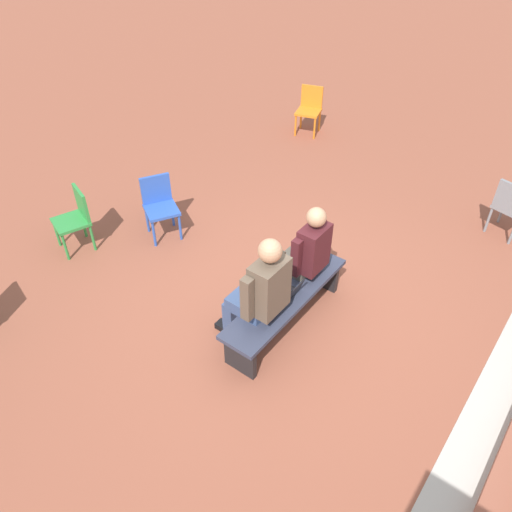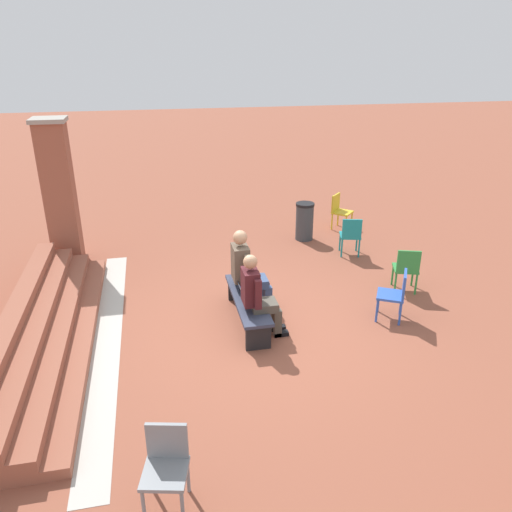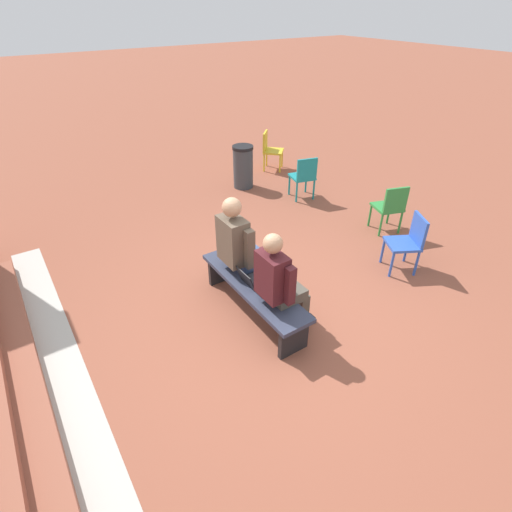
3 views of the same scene
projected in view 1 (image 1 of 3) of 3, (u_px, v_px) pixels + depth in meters
The scene contains 10 objects.
ground_plane at pixel (289, 311), 5.78m from camera, with size 60.00×60.00×0.00m, color brown.
concrete_strip at pixel (480, 430), 4.60m from camera, with size 6.28×0.40×0.01m, color #B7B2A8.
bench at pixel (286, 301), 5.40m from camera, with size 1.80×0.44×0.45m.
person_student at pixel (304, 253), 5.47m from camera, with size 0.55×0.69×1.35m.
person_adult at pixel (260, 291), 4.95m from camera, with size 0.60×0.76×1.44m.
laptop at pixel (286, 293), 5.29m from camera, with size 0.32×0.29×0.21m.
plastic_chair_near_bench_right at pixel (76, 216), 6.43m from camera, with size 0.53×0.53×0.84m.
plastic_chair_foreground at pixel (310, 107), 9.13m from camera, with size 0.53×0.53×0.84m.
plastic_chair_mid_courtyard at pixel (159, 203), 6.67m from camera, with size 0.57×0.57×0.84m.
plastic_chair_far_right at pixel (511, 205), 6.62m from camera, with size 0.50×0.50×0.84m.
Camera 1 is at (3.46, 2.16, 4.16)m, focal length 35.00 mm.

